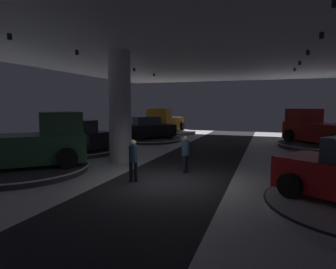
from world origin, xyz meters
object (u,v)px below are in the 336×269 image
(pickup_truck_deep_left, at_px, (164,122))
(display_platform_mid_left, at_px, (76,150))
(pickup_truck_far_right, at_px, (319,129))
(display_platform_near_left, at_px, (20,169))
(display_car_far_left, at_px, (148,128))
(display_car_mid_left, at_px, (76,136))
(display_platform_far_right, at_px, (322,146))
(visitor_walking_far, at_px, (186,152))
(display_platform_far_left, at_px, (148,139))
(display_platform_deep_left, at_px, (166,132))
(visitor_walking_near, at_px, (133,158))
(column_left, at_px, (120,107))
(pickup_truck_near_left, at_px, (27,144))

(pickup_truck_deep_left, relative_size, display_platform_mid_left, 1.09)
(pickup_truck_far_right, distance_m, display_platform_near_left, 18.10)
(pickup_truck_far_right, bearing_deg, pickup_truck_deep_left, 158.32)
(display_car_far_left, bearing_deg, pickup_truck_far_right, 2.12)
(pickup_truck_far_right, relative_size, display_car_mid_left, 1.21)
(display_platform_far_right, bearing_deg, display_car_far_left, -179.05)
(display_car_mid_left, xyz_separation_m, visitor_walking_far, (7.59, -2.73, -0.12))
(display_platform_far_left, height_order, display_car_mid_left, display_car_mid_left)
(display_car_mid_left, bearing_deg, display_platform_deep_left, 85.16)
(display_car_mid_left, bearing_deg, pickup_truck_deep_left, 85.06)
(visitor_walking_near, bearing_deg, pickup_truck_far_right, 56.52)
(display_platform_near_left, bearing_deg, column_left, 49.98)
(display_car_far_left, relative_size, visitor_walking_far, 2.69)
(visitor_walking_far, bearing_deg, pickup_truck_far_right, 57.01)
(display_platform_far_left, relative_size, pickup_truck_far_right, 0.99)
(pickup_truck_deep_left, bearing_deg, display_platform_far_right, -22.31)
(display_platform_near_left, relative_size, pickup_truck_near_left, 1.06)
(column_left, relative_size, visitor_walking_near, 3.46)
(display_platform_far_left, bearing_deg, pickup_truck_deep_left, 96.68)
(visitor_walking_near, bearing_deg, pickup_truck_deep_left, 106.35)
(pickup_truck_deep_left, height_order, display_platform_far_right, pickup_truck_deep_left)
(pickup_truck_deep_left, height_order, visitor_walking_far, pickup_truck_deep_left)
(display_platform_deep_left, xyz_separation_m, display_car_far_left, (0.63, -5.96, 0.86))
(display_platform_deep_left, bearing_deg, display_platform_mid_left, -94.98)
(display_car_far_left, relative_size, display_platform_near_left, 0.75)
(column_left, distance_m, visitor_walking_near, 4.35)
(visitor_walking_near, bearing_deg, column_left, 125.56)
(display_platform_mid_left, relative_size, display_platform_near_left, 0.86)
(column_left, distance_m, display_platform_deep_left, 14.86)
(pickup_truck_far_right, distance_m, visitor_walking_near, 14.47)
(display_platform_mid_left, bearing_deg, column_left, -21.60)
(visitor_walking_near, bearing_deg, display_platform_mid_left, 142.47)
(display_platform_far_left, height_order, display_platform_mid_left, display_platform_mid_left)
(display_platform_deep_left, relative_size, display_platform_near_left, 1.07)
(display_platform_deep_left, height_order, display_car_mid_left, display_car_mid_left)
(pickup_truck_deep_left, height_order, display_platform_mid_left, pickup_truck_deep_left)
(display_platform_far_left, bearing_deg, pickup_truck_far_right, 2.02)
(display_platform_far_left, xyz_separation_m, display_platform_far_right, (12.58, 0.19, 0.04))
(display_platform_far_left, height_order, visitor_walking_near, visitor_walking_near)
(display_platform_deep_left, distance_m, display_platform_far_left, 5.98)
(pickup_truck_deep_left, xyz_separation_m, display_platform_near_left, (-0.15, -17.52, -1.03))
(visitor_walking_near, xyz_separation_m, visitor_walking_far, (1.45, 2.01, 0.00))
(display_platform_far_left, xyz_separation_m, pickup_truck_near_left, (-0.57, -11.69, 1.07))
(display_platform_far_left, xyz_separation_m, display_car_far_left, (-0.02, -0.02, 0.87))
(pickup_truck_far_right, distance_m, pickup_truck_near_left, 17.75)
(pickup_truck_far_right, bearing_deg, display_platform_near_left, -136.91)
(pickup_truck_far_right, xyz_separation_m, display_platform_near_left, (-13.19, -12.34, -1.09))
(column_left, distance_m, display_platform_far_right, 13.80)
(column_left, height_order, display_car_mid_left, column_left)
(pickup_truck_deep_left, xyz_separation_m, visitor_walking_near, (5.06, -17.25, -0.27))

